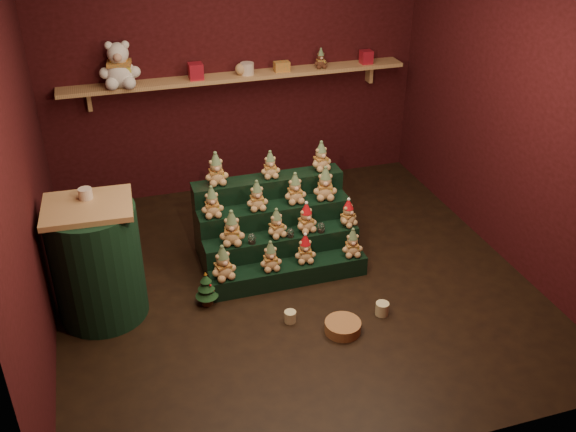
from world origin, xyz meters
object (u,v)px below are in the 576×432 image
object	(u,v)px
snow_globe_b	(290,233)
mug_right	(382,309)
mini_christmas_tree	(206,289)
mug_left	(290,317)
side_table	(97,262)
riser_tier_front	(289,273)
brown_bear	(321,58)
wicker_basket	(343,327)
snow_globe_a	(252,239)
snow_globe_c	(321,227)
white_bear	(118,58)

from	to	relation	value
snow_globe_b	mug_right	world-z (taller)	snow_globe_b
mini_christmas_tree	mug_left	distance (m)	0.74
mug_right	side_table	bearing A→B (deg)	162.15
riser_tier_front	side_table	distance (m)	1.63
mug_right	brown_bear	size ratio (longest dim) A/B	0.55
side_table	wicker_basket	xyz separation A→B (m)	(1.78, -0.81, -0.46)
mini_christmas_tree	snow_globe_b	bearing A→B (deg)	18.00
snow_globe_a	riser_tier_front	bearing A→B (deg)	-29.15
mini_christmas_tree	wicker_basket	size ratio (longest dim) A/B	1.13
riser_tier_front	mug_left	size ratio (longest dim) A/B	14.43
wicker_basket	mug_left	bearing A→B (deg)	146.36
snow_globe_b	wicker_basket	distance (m)	1.01
riser_tier_front	brown_bear	world-z (taller)	brown_bear
mug_left	mug_right	distance (m)	0.76
snow_globe_a	side_table	size ratio (longest dim) A/B	0.09
snow_globe_c	snow_globe_b	bearing A→B (deg)	180.00
snow_globe_a	white_bear	bearing A→B (deg)	116.88
mug_right	wicker_basket	size ratio (longest dim) A/B	0.38
snow_globe_a	wicker_basket	bearing A→B (deg)	-62.07
snow_globe_c	mug_left	world-z (taller)	snow_globe_c
brown_bear	side_table	bearing A→B (deg)	-142.10
snow_globe_a	mug_left	world-z (taller)	snow_globe_a
snow_globe_c	mug_left	size ratio (longest dim) A/B	0.93
riser_tier_front	wicker_basket	bearing A→B (deg)	-75.00
mini_christmas_tree	mug_right	world-z (taller)	mini_christmas_tree
riser_tier_front	snow_globe_c	distance (m)	0.50
riser_tier_front	wicker_basket	distance (m)	0.80
side_table	wicker_basket	bearing A→B (deg)	-21.30
snow_globe_c	side_table	bearing A→B (deg)	-176.32
side_table	brown_bear	bearing A→B (deg)	38.83
snow_globe_c	mug_right	distance (m)	0.93
snow_globe_a	mini_christmas_tree	xyz separation A→B (m)	(-0.46, -0.26, -0.25)
snow_globe_c	mini_christmas_tree	size ratio (longest dim) A/B	0.28
riser_tier_front	brown_bear	distance (m)	2.45
side_table	mug_left	distance (m)	1.60
riser_tier_front	mini_christmas_tree	size ratio (longest dim) A/B	4.29
snow_globe_b	snow_globe_a	bearing A→B (deg)	180.00
mug_left	brown_bear	world-z (taller)	brown_bear
snow_globe_a	snow_globe_c	size ratio (longest dim) A/B	1.01
mug_left	brown_bear	xyz separation A→B (m)	(1.07, 2.37, 1.37)
snow_globe_b	brown_bear	world-z (taller)	brown_bear
snow_globe_a	wicker_basket	distance (m)	1.11
brown_bear	snow_globe_a	bearing A→B (deg)	-123.64
riser_tier_front	mug_left	world-z (taller)	riser_tier_front
mug_right	snow_globe_a	bearing A→B (deg)	136.92
snow_globe_c	wicker_basket	bearing A→B (deg)	-98.76
mug_left	wicker_basket	distance (m)	0.43
riser_tier_front	snow_globe_b	xyz separation A→B (m)	(0.06, 0.16, 0.31)
snow_globe_a	snow_globe_c	distance (m)	0.64
white_bear	brown_bear	world-z (taller)	white_bear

